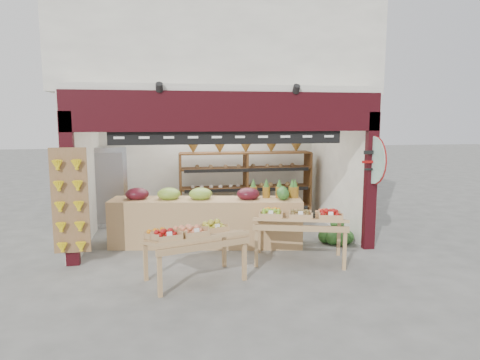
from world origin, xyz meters
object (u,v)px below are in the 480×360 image
mid_counter (206,220)px  watermelon_pile (336,234)px  refrigerator (112,186)px  display_table_left (188,235)px  display_table_right (300,217)px  back_shelving (246,173)px  cardboard_stack (163,223)px

mid_counter → watermelon_pile: bearing=-6.8°
refrigerator → display_table_left: size_ratio=1.12×
mid_counter → display_table_left: bearing=-103.5°
display_table_right → watermelon_pile: 1.57m
refrigerator → display_table_right: size_ratio=1.05×
mid_counter → back_shelving: bearing=58.1°
cardboard_stack → display_table_left: bearing=-82.3°
back_shelving → display_table_left: 4.12m
back_shelving → display_table_right: back_shelving is taller
watermelon_pile → display_table_right: bearing=-139.2°
cardboard_stack → mid_counter: (0.84, -0.98, 0.26)m
cardboard_stack → mid_counter: mid_counter is taller
refrigerator → mid_counter: size_ratio=0.49×
display_table_left → display_table_right: (2.00, 0.62, 0.06)m
watermelon_pile → mid_counter: bearing=173.2°
watermelon_pile → back_shelving: bearing=123.7°
display_table_left → refrigerator: bearing=111.9°
back_shelving → watermelon_pile: (1.46, -2.19, -1.03)m
back_shelving → cardboard_stack: size_ratio=2.96×
refrigerator → watermelon_pile: (4.68, -2.38, -0.76)m
back_shelving → mid_counter: (-1.17, -1.88, -0.70)m
mid_counter → cardboard_stack: bearing=130.6°
back_shelving → display_table_right: bearing=-83.2°
refrigerator → cardboard_stack: bearing=-47.9°
display_table_left → cardboard_stack: bearing=97.7°
cardboard_stack → watermelon_pile: (3.48, -1.29, -0.07)m
watermelon_pile → refrigerator: bearing=153.0°
cardboard_stack → display_table_right: 3.32m
back_shelving → refrigerator: bearing=176.7°
refrigerator → cardboard_stack: (1.20, -1.09, -0.68)m
display_table_right → watermelon_pile: size_ratio=2.56×
back_shelving → display_table_left: back_shelving is taller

